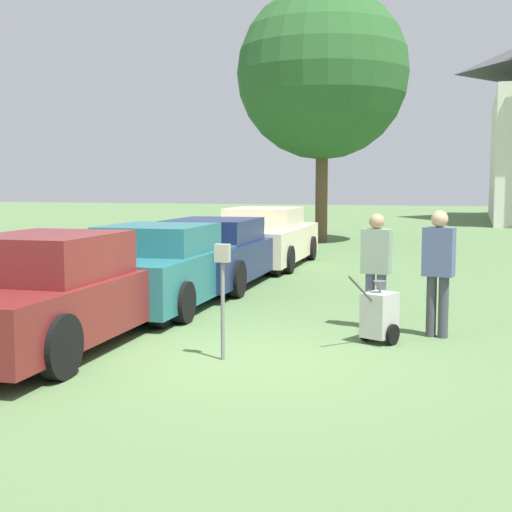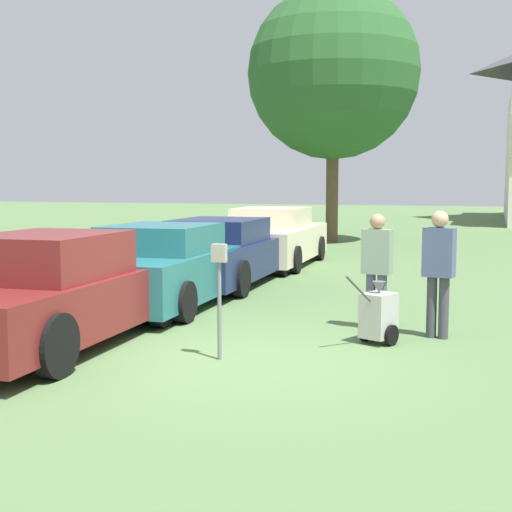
# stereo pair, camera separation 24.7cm
# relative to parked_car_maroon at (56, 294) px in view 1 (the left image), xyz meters

# --- Properties ---
(ground_plane) EXTENTS (120.00, 120.00, 0.00)m
(ground_plane) POSITION_rel_parked_car_maroon_xyz_m (2.50, 0.03, -0.70)
(ground_plane) COLOR #517042
(parked_car_maroon) EXTENTS (2.06, 4.74, 1.50)m
(parked_car_maroon) POSITION_rel_parked_car_maroon_xyz_m (0.00, 0.00, 0.00)
(parked_car_maroon) COLOR maroon
(parked_car_maroon) RESTS_ON ground_plane
(parked_car_teal) EXTENTS (2.18, 4.75, 1.43)m
(parked_car_teal) POSITION_rel_parked_car_maroon_xyz_m (-0.00, 3.32, -0.03)
(parked_car_teal) COLOR #23666B
(parked_car_teal) RESTS_ON ground_plane
(parked_car_navy) EXTENTS (2.19, 5.26, 1.40)m
(parked_car_navy) POSITION_rel_parked_car_maroon_xyz_m (-0.00, 6.03, -0.03)
(parked_car_navy) COLOR #19234C
(parked_car_navy) RESTS_ON ground_plane
(parked_car_cream) EXTENTS (2.23, 5.01, 1.51)m
(parked_car_cream) POSITION_rel_parked_car_maroon_xyz_m (-0.00, 9.72, 0.01)
(parked_car_cream) COLOR beige
(parked_car_cream) RESTS_ON ground_plane
(parking_meter) EXTENTS (0.18, 0.09, 1.42)m
(parking_meter) POSITION_rel_parked_car_maroon_xyz_m (2.32, -0.01, 0.29)
(parking_meter) COLOR slate
(parking_meter) RESTS_ON ground_plane
(person_worker) EXTENTS (0.44, 0.27, 1.71)m
(person_worker) POSITION_rel_parked_car_maroon_xyz_m (3.85, 2.38, 0.28)
(person_worker) COLOR #515670
(person_worker) RESTS_ON ground_plane
(person_supervisor) EXTENTS (0.46, 0.30, 1.77)m
(person_supervisor) POSITION_rel_parked_car_maroon_xyz_m (4.75, 2.08, 0.32)
(person_supervisor) COLOR #3F3F47
(person_supervisor) RESTS_ON ground_plane
(equipment_cart) EXTENTS (0.60, 0.98, 1.00)m
(equipment_cart) POSITION_rel_parked_car_maroon_xyz_m (4.03, 1.48, -0.31)
(equipment_cart) COLOR #B2B2AD
(equipment_cart) RESTS_ON ground_plane
(shade_tree) EXTENTS (6.11, 6.11, 9.09)m
(shade_tree) POSITION_rel_parked_car_maroon_xyz_m (-0.14, 17.37, 5.33)
(shade_tree) COLOR brown
(shade_tree) RESTS_ON ground_plane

